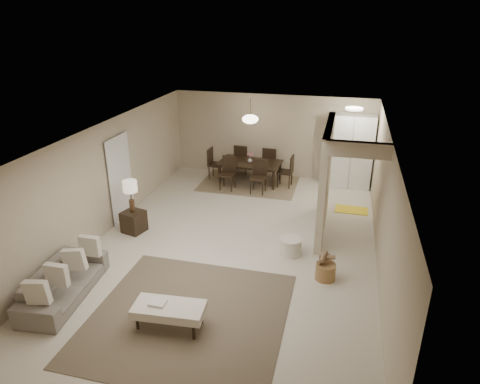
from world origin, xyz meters
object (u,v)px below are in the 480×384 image
(sofa, at_px, (64,282))
(round_pouf, at_px, (291,246))
(ottoman_bench, at_px, (169,310))
(side_table, at_px, (134,222))
(dining_table, at_px, (250,172))
(pantry_cabinet, at_px, (351,151))
(wicker_basket, at_px, (325,271))

(sofa, height_order, round_pouf, sofa)
(ottoman_bench, distance_m, side_table, 3.53)
(dining_table, bearing_deg, side_table, -113.91)
(side_table, relative_size, round_pouf, 1.06)
(sofa, height_order, dining_table, dining_table)
(pantry_cabinet, xyz_separation_m, ottoman_bench, (-2.67, -6.97, -0.72))
(wicker_basket, bearing_deg, side_table, 168.88)
(side_table, xyz_separation_m, round_pouf, (3.65, -0.13, -0.07))
(side_table, bearing_deg, ottoman_bench, -53.84)
(sofa, xyz_separation_m, wicker_basket, (4.47, 1.68, -0.13))
(wicker_basket, bearing_deg, ottoman_bench, -139.80)
(wicker_basket, bearing_deg, sofa, -159.43)
(ottoman_bench, bearing_deg, side_table, 121.76)
(pantry_cabinet, height_order, round_pouf, pantry_cabinet)
(sofa, height_order, ottoman_bench, sofa)
(sofa, bearing_deg, side_table, -6.97)
(sofa, height_order, side_table, sofa)
(dining_table, bearing_deg, sofa, -103.95)
(round_pouf, bearing_deg, ottoman_bench, -120.08)
(pantry_cabinet, distance_m, sofa, 8.25)
(pantry_cabinet, relative_size, ottoman_bench, 1.78)
(round_pouf, relative_size, dining_table, 0.26)
(sofa, distance_m, wicker_basket, 4.78)
(sofa, bearing_deg, pantry_cabinet, -41.59)
(sofa, distance_m, side_table, 2.55)
(pantry_cabinet, bearing_deg, wicker_basket, -93.78)
(pantry_cabinet, distance_m, round_pouf, 4.47)
(pantry_cabinet, bearing_deg, round_pouf, -104.46)
(sofa, relative_size, side_table, 3.99)
(ottoman_bench, height_order, wicker_basket, ottoman_bench)
(ottoman_bench, xyz_separation_m, round_pouf, (1.57, 2.72, -0.14))
(pantry_cabinet, distance_m, ottoman_bench, 7.50)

